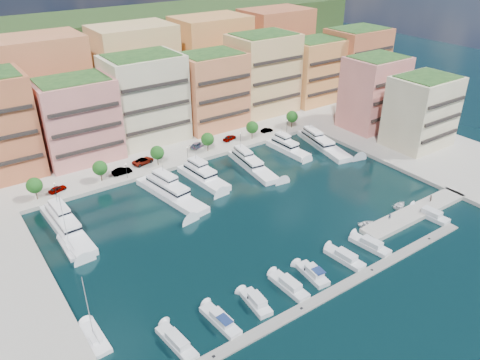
{
  "coord_description": "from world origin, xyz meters",
  "views": [
    {
      "loc": [
        -55.54,
        -73.58,
        58.35
      ],
      "look_at": [
        0.12,
        5.9,
        6.0
      ],
      "focal_mm": 35.0,
      "sensor_mm": 36.0,
      "label": 1
    }
  ],
  "objects_px": {
    "tree_3": "(208,139)",
    "sailboat_2": "(70,248)",
    "lamppost_2": "(187,152)",
    "car_0": "(57,189)",
    "cruiser_6": "(370,245)",
    "sailboat_0": "(95,339)",
    "car_4": "(230,138)",
    "cruiser_0": "(177,343)",
    "car_3": "(197,145)",
    "yacht_3": "(202,175)",
    "car_2": "(143,161)",
    "tender_2": "(400,205)",
    "cruiser_1": "(221,321)",
    "yacht_6": "(322,143)",
    "tree_4": "(252,127)",
    "person_0": "(390,216)",
    "yacht_0": "(65,225)",
    "cruiser_2": "(256,303)",
    "tree_1": "(100,168)",
    "cruiser_4": "(313,274)",
    "tree_0": "(34,185)",
    "cruiser_3": "(289,286)",
    "yacht_4": "(251,164)",
    "cruiser_9": "(430,215)",
    "car_5": "(267,130)",
    "yacht_5": "(287,147)",
    "tree_5": "(292,117)",
    "car_1": "(122,171)",
    "tree_2": "(157,153)",
    "cruiser_5": "(345,258)",
    "lamppost_0": "(55,188)",
    "lamppost_4": "(287,124)",
    "yacht_2": "(169,192)",
    "person_1": "(430,198)",
    "lamppost_3": "(240,137)",
    "tender_0": "(366,224)"
  },
  "relations": [
    {
      "from": "cruiser_6",
      "to": "yacht_5",
      "type": "bearing_deg",
      "value": 70.37
    },
    {
      "from": "car_2",
      "to": "person_0",
      "type": "relative_size",
      "value": 3.99
    },
    {
      "from": "lamppost_0",
      "to": "tender_0",
      "type": "distance_m",
      "value": 73.05
    },
    {
      "from": "tree_0",
      "to": "tender_2",
      "type": "relative_size",
      "value": 1.37
    },
    {
      "from": "lamppost_0",
      "to": "yacht_6",
      "type": "bearing_deg",
      "value": -9.68
    },
    {
      "from": "tree_5",
      "to": "tender_0",
      "type": "height_order",
      "value": "tree_5"
    },
    {
      "from": "tree_5",
      "to": "cruiser_4",
      "type": "distance_m",
      "value": 73.22
    },
    {
      "from": "tender_2",
      "to": "yacht_4",
      "type": "bearing_deg",
      "value": 15.05
    },
    {
      "from": "yacht_5",
      "to": "car_0",
      "type": "distance_m",
      "value": 64.4
    },
    {
      "from": "yacht_4",
      "to": "car_2",
      "type": "bearing_deg",
      "value": 144.08
    },
    {
      "from": "yacht_5",
      "to": "cruiser_2",
      "type": "height_order",
      "value": "yacht_5"
    },
    {
      "from": "cruiser_0",
      "to": "cruiser_5",
      "type": "bearing_deg",
      "value": 0.01
    },
    {
      "from": "tender_2",
      "to": "cruiser_6",
      "type": "bearing_deg",
      "value": 101.23
    },
    {
      "from": "lamppost_4",
      "to": "car_2",
      "type": "bearing_deg",
      "value": 173.37
    },
    {
      "from": "tree_2",
      "to": "person_0",
      "type": "xyz_separation_m",
      "value": [
        30.27,
        -54.25,
        -2.97
      ]
    },
    {
      "from": "sailboat_0",
      "to": "car_4",
      "type": "relative_size",
      "value": 2.76
    },
    {
      "from": "sailboat_2",
      "to": "yacht_3",
      "type": "bearing_deg",
      "value": 15.63
    },
    {
      "from": "tree_5",
      "to": "car_4",
      "type": "height_order",
      "value": "tree_5"
    },
    {
      "from": "sailboat_2",
      "to": "tender_2",
      "type": "height_order",
      "value": "sailboat_2"
    },
    {
      "from": "lamppost_4",
      "to": "car_4",
      "type": "height_order",
      "value": "lamppost_4"
    },
    {
      "from": "cruiser_0",
      "to": "car_3",
      "type": "relative_size",
      "value": 1.69
    },
    {
      "from": "tree_1",
      "to": "car_4",
      "type": "relative_size",
      "value": 1.18
    },
    {
      "from": "yacht_3",
      "to": "car_2",
      "type": "xyz_separation_m",
      "value": [
        -9.43,
        15.69,
        0.65
      ]
    },
    {
      "from": "tree_4",
      "to": "car_1",
      "type": "bearing_deg",
      "value": 179.1
    },
    {
      "from": "yacht_6",
      "to": "tree_4",
      "type": "bearing_deg",
      "value": 134.8
    },
    {
      "from": "car_1",
      "to": "person_1",
      "type": "relative_size",
      "value": 3.19
    },
    {
      "from": "tree_0",
      "to": "tree_4",
      "type": "distance_m",
      "value": 64.0
    },
    {
      "from": "cruiser_6",
      "to": "sailboat_0",
      "type": "xyz_separation_m",
      "value": [
        -55.44,
        8.41,
        -0.23
      ]
    },
    {
      "from": "tree_5",
      "to": "yacht_6",
      "type": "relative_size",
      "value": 0.24
    },
    {
      "from": "tree_3",
      "to": "cruiser_9",
      "type": "relative_size",
      "value": 0.63
    },
    {
      "from": "yacht_4",
      "to": "car_3",
      "type": "height_order",
      "value": "yacht_4"
    },
    {
      "from": "tree_0",
      "to": "tree_1",
      "type": "height_order",
      "value": "same"
    },
    {
      "from": "lamppost_2",
      "to": "cruiser_0",
      "type": "relative_size",
      "value": 0.45
    },
    {
      "from": "tree_1",
      "to": "cruiser_3",
      "type": "height_order",
      "value": "tree_1"
    },
    {
      "from": "car_4",
      "to": "car_5",
      "type": "xyz_separation_m",
      "value": [
        13.28,
        -1.47,
        -0.15
      ]
    },
    {
      "from": "cruiser_1",
      "to": "car_0",
      "type": "xyz_separation_m",
      "value": [
        -9.69,
        59.03,
        1.19
      ]
    },
    {
      "from": "tree_0",
      "to": "cruiser_3",
      "type": "height_order",
      "value": "tree_0"
    },
    {
      "from": "tree_0",
      "to": "cruiser_1",
      "type": "bearing_deg",
      "value": -75.73
    },
    {
      "from": "tree_3",
      "to": "cruiser_0",
      "type": "bearing_deg",
      "value": -125.49
    },
    {
      "from": "lamppost_2",
      "to": "lamppost_3",
      "type": "xyz_separation_m",
      "value": [
        18.0,
        0.0,
        0.0
      ]
    },
    {
      "from": "cruiser_2",
      "to": "cruiser_4",
      "type": "distance_m",
      "value": 13.4
    },
    {
      "from": "lamppost_2",
      "to": "person_0",
      "type": "xyz_separation_m",
      "value": [
        22.27,
        -51.95,
        -2.06
      ]
    },
    {
      "from": "cruiser_5",
      "to": "car_1",
      "type": "height_order",
      "value": "car_1"
    },
    {
      "from": "tree_3",
      "to": "sailboat_2",
      "type": "distance_m",
      "value": 52.93
    },
    {
      "from": "car_1",
      "to": "car_2",
      "type": "xyz_separation_m",
      "value": [
        7.23,
        2.5,
        -0.01
      ]
    },
    {
      "from": "yacht_2",
      "to": "person_1",
      "type": "bearing_deg",
      "value": -38.83
    },
    {
      "from": "lamppost_2",
      "to": "car_0",
      "type": "bearing_deg",
      "value": 174.74
    },
    {
      "from": "lamppost_2",
      "to": "yacht_5",
      "type": "height_order",
      "value": "yacht_5"
    },
    {
      "from": "yacht_0",
      "to": "cruiser_6",
      "type": "bearing_deg",
      "value": -40.66
    },
    {
      "from": "yacht_0",
      "to": "cruiser_2",
      "type": "xyz_separation_m",
      "value": [
        20.23,
        -42.64,
        -0.66
      ]
    }
  ]
}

